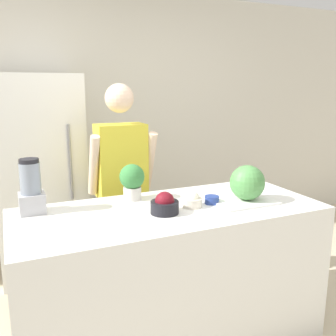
# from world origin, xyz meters

# --- Properties ---
(wall_back) EXTENTS (8.00, 0.06, 2.60)m
(wall_back) POSITION_xyz_m (0.00, 2.14, 1.30)
(wall_back) COLOR silver
(wall_back) RESTS_ON ground_plane
(counter_island) EXTENTS (1.93, 0.81, 0.93)m
(counter_island) POSITION_xyz_m (0.00, 0.40, 0.46)
(counter_island) COLOR white
(counter_island) RESTS_ON ground_plane
(refrigerator) EXTENTS (0.74, 0.67, 1.77)m
(refrigerator) POSITION_xyz_m (-0.66, 1.77, 0.89)
(refrigerator) COLOR white
(refrigerator) RESTS_ON ground_plane
(person) EXTENTS (0.52, 0.27, 1.70)m
(person) POSITION_xyz_m (-0.10, 1.13, 0.88)
(person) COLOR #333338
(person) RESTS_ON ground_plane
(cutting_board) EXTENTS (0.39, 0.26, 0.01)m
(cutting_board) POSITION_xyz_m (0.49, 0.31, 0.93)
(cutting_board) COLOR white
(cutting_board) RESTS_ON counter_island
(watermelon) EXTENTS (0.23, 0.23, 0.23)m
(watermelon) POSITION_xyz_m (0.52, 0.33, 1.06)
(watermelon) COLOR #4C8C47
(watermelon) RESTS_ON cutting_board
(bowl_cherries) EXTENTS (0.17, 0.17, 0.13)m
(bowl_cherries) POSITION_xyz_m (-0.07, 0.33, 0.98)
(bowl_cherries) COLOR black
(bowl_cherries) RESTS_ON counter_island
(bowl_cream) EXTENTS (0.13, 0.13, 0.10)m
(bowl_cream) POSITION_xyz_m (0.14, 0.37, 0.97)
(bowl_cream) COLOR beige
(bowl_cream) RESTS_ON counter_island
(bowl_small_blue) EXTENTS (0.09, 0.09, 0.05)m
(bowl_small_blue) POSITION_xyz_m (0.29, 0.38, 0.95)
(bowl_small_blue) COLOR navy
(bowl_small_blue) RESTS_ON counter_island
(blender) EXTENTS (0.15, 0.15, 0.33)m
(blender) POSITION_xyz_m (-0.80, 0.67, 1.07)
(blender) COLOR #B7B7BC
(blender) RESTS_ON counter_island
(potted_plant) EXTENTS (0.17, 0.17, 0.24)m
(potted_plant) POSITION_xyz_m (-0.16, 0.68, 1.06)
(potted_plant) COLOR beige
(potted_plant) RESTS_ON counter_island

